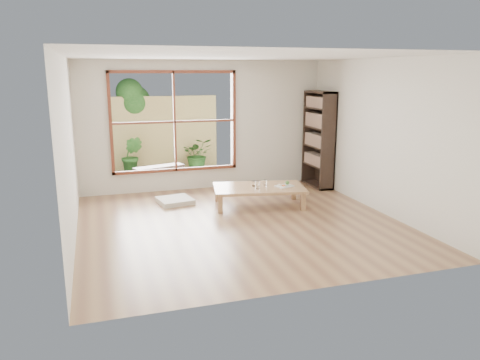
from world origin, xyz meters
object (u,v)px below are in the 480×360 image
Objects in this scene: bookshelf at (319,139)px; low_table at (259,189)px; garden_bench at (159,169)px; food_tray at (285,185)px.

low_table is at bearing -148.12° from bookshelf.
low_table is 2.76m from garden_bench.
food_tray is at bearing -70.02° from garden_bench.
low_table is 4.96× the size of food_tray.
bookshelf is at bearing 42.86° from low_table.
food_tray is 3.12m from garden_bench.
food_tray is at bearing -136.54° from bookshelf.
low_table is 1.54× the size of garden_bench.
bookshelf is (1.70, 1.06, 0.68)m from low_table.
food_tray is (0.45, -0.12, 0.06)m from low_table.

